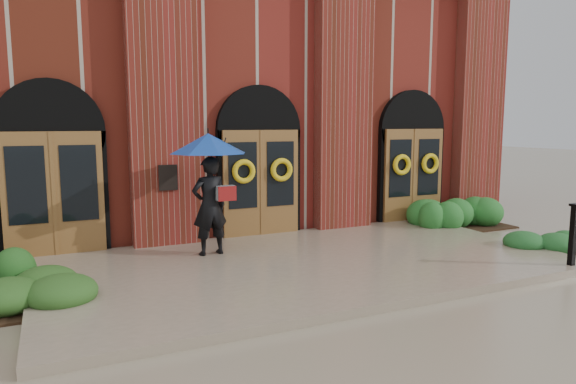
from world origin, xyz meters
TOP-DOWN VIEW (x-y plane):
  - ground at (0.00, 0.00)m, footprint 90.00×90.00m
  - landing at (0.00, 0.15)m, footprint 10.00×5.30m
  - church_building at (0.00, 8.78)m, footprint 16.20×12.53m
  - man_with_umbrella at (-1.66, 1.38)m, footprint 1.69×1.69m
  - metal_post at (4.30, -2.27)m, footprint 0.16×0.16m
  - hedge_wall_right at (5.20, 1.79)m, footprint 2.96×1.18m
  - hedge_front_left at (-5.10, 0.00)m, footprint 1.41×1.21m
  - hedge_front_right at (5.13, -0.84)m, footprint 1.25×1.07m

SIDE VIEW (x-z plane):
  - ground at x=0.00m, z-range 0.00..0.00m
  - landing at x=0.00m, z-range 0.00..0.15m
  - hedge_front_right at x=5.13m, z-range 0.00..0.44m
  - hedge_front_left at x=-5.10m, z-range 0.00..0.50m
  - hedge_wall_right at x=5.20m, z-range 0.00..0.76m
  - metal_post at x=4.30m, z-range 0.18..1.35m
  - man_with_umbrella at x=-1.66m, z-range 0.64..3.11m
  - church_building at x=0.00m, z-range 0.00..7.00m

